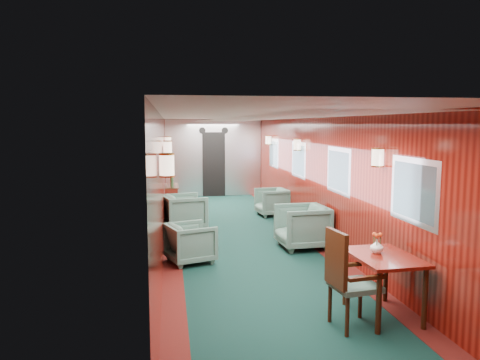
{
  "coord_description": "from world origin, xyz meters",
  "views": [
    {
      "loc": [
        -1.37,
        -8.62,
        2.24
      ],
      "look_at": [
        0.0,
        0.41,
        1.15
      ],
      "focal_mm": 35.0,
      "sensor_mm": 36.0,
      "label": 1
    }
  ],
  "objects_px": {
    "armchair_right_near": "(302,227)",
    "armchair_right_far": "(272,202)",
    "armchair_left_near": "(191,243)",
    "armchair_left_far": "(184,212)",
    "dining_table": "(383,265)",
    "side_chair": "(346,275)",
    "credenza": "(171,203)"
  },
  "relations": [
    {
      "from": "armchair_left_far",
      "to": "armchair_right_near",
      "type": "relative_size",
      "value": 0.98
    },
    {
      "from": "dining_table",
      "to": "armchair_left_near",
      "type": "distance_m",
      "value": 3.3
    },
    {
      "from": "armchair_left_near",
      "to": "armchair_left_far",
      "type": "xyz_separation_m",
      "value": [
        -0.02,
        2.35,
        0.06
      ]
    },
    {
      "from": "dining_table",
      "to": "armchair_left_far",
      "type": "relative_size",
      "value": 1.19
    },
    {
      "from": "credenza",
      "to": "armchair_left_far",
      "type": "xyz_separation_m",
      "value": [
        0.27,
        -0.84,
        -0.05
      ]
    },
    {
      "from": "dining_table",
      "to": "armchair_right_far",
      "type": "bearing_deg",
      "value": 86.56
    },
    {
      "from": "side_chair",
      "to": "armchair_right_far",
      "type": "bearing_deg",
      "value": 76.64
    },
    {
      "from": "armchair_right_near",
      "to": "armchair_right_far",
      "type": "xyz_separation_m",
      "value": [
        0.12,
        3.07,
        -0.06
      ]
    },
    {
      "from": "armchair_left_far",
      "to": "armchair_right_far",
      "type": "height_order",
      "value": "armchair_left_far"
    },
    {
      "from": "armchair_left_far",
      "to": "armchair_right_near",
      "type": "xyz_separation_m",
      "value": [
        2.06,
        -1.76,
        0.01
      ]
    },
    {
      "from": "side_chair",
      "to": "armchair_left_near",
      "type": "distance_m",
      "value": 3.18
    },
    {
      "from": "armchair_right_near",
      "to": "armchair_right_far",
      "type": "distance_m",
      "value": 3.08
    },
    {
      "from": "dining_table",
      "to": "armchair_right_near",
      "type": "distance_m",
      "value": 3.11
    },
    {
      "from": "side_chair",
      "to": "credenza",
      "type": "distance_m",
      "value": 6.23
    },
    {
      "from": "armchair_left_far",
      "to": "dining_table",
      "type": "bearing_deg",
      "value": -169.27
    },
    {
      "from": "armchair_right_near",
      "to": "armchair_left_near",
      "type": "bearing_deg",
      "value": -77.53
    },
    {
      "from": "armchair_left_near",
      "to": "armchair_right_far",
      "type": "height_order",
      "value": "armchair_right_far"
    },
    {
      "from": "side_chair",
      "to": "armchair_left_near",
      "type": "xyz_separation_m",
      "value": [
        -1.57,
        2.75,
        -0.28
      ]
    },
    {
      "from": "credenza",
      "to": "armchair_right_far",
      "type": "distance_m",
      "value": 2.5
    },
    {
      "from": "credenza",
      "to": "armchair_left_far",
      "type": "relative_size",
      "value": 1.34
    },
    {
      "from": "credenza",
      "to": "armchair_left_near",
      "type": "xyz_separation_m",
      "value": [
        0.29,
        -3.2,
        -0.12
      ]
    },
    {
      "from": "dining_table",
      "to": "credenza",
      "type": "bearing_deg",
      "value": 109.89
    },
    {
      "from": "armchair_right_near",
      "to": "armchair_right_far",
      "type": "bearing_deg",
      "value": 174.03
    },
    {
      "from": "credenza",
      "to": "dining_table",
      "type": "bearing_deg",
      "value": -67.16
    },
    {
      "from": "side_chair",
      "to": "armchair_left_far",
      "type": "bearing_deg",
      "value": 99.27
    },
    {
      "from": "dining_table",
      "to": "armchair_left_near",
      "type": "relative_size",
      "value": 1.43
    },
    {
      "from": "dining_table",
      "to": "armchair_left_far",
      "type": "distance_m",
      "value": 5.32
    },
    {
      "from": "dining_table",
      "to": "credenza",
      "type": "height_order",
      "value": "credenza"
    },
    {
      "from": "dining_table",
      "to": "armchair_left_near",
      "type": "height_order",
      "value": "dining_table"
    },
    {
      "from": "side_chair",
      "to": "armchair_right_near",
      "type": "xyz_separation_m",
      "value": [
        0.47,
        3.34,
        -0.2
      ]
    },
    {
      "from": "armchair_left_near",
      "to": "armchair_right_near",
      "type": "relative_size",
      "value": 0.82
    },
    {
      "from": "armchair_right_far",
      "to": "armchair_left_near",
      "type": "bearing_deg",
      "value": -37.14
    }
  ]
}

